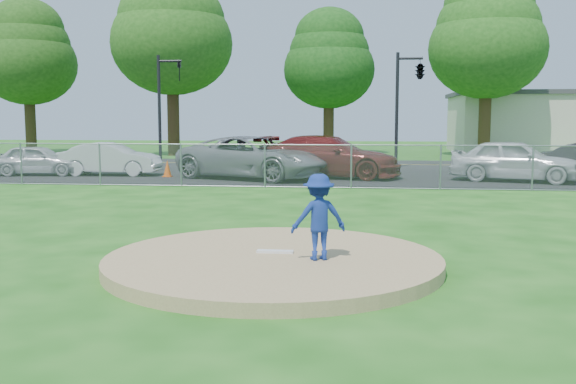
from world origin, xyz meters
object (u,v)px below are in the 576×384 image
(parked_car_darkred, at_px, (329,157))
(parked_car_pearl, at_px, (515,160))
(traffic_signal_left, at_px, (164,100))
(parked_car_white, at_px, (111,159))
(traffic_cone, at_px, (167,168))
(tree_right, at_px, (488,34))
(tree_left, at_px, (172,28))
(parked_car_gray, at_px, (252,157))
(tree_far_left, at_px, (27,52))
(parked_car_silver, at_px, (38,160))
(tree_center, at_px, (329,58))
(pitcher, at_px, (319,217))
(traffic_signal_center, at_px, (418,73))
(commercial_building, at_px, (570,122))

(parked_car_darkred, distance_m, parked_car_pearl, 7.20)
(parked_car_darkred, bearing_deg, traffic_signal_left, 69.55)
(parked_car_white, distance_m, parked_car_darkred, 9.25)
(traffic_signal_left, height_order, traffic_cone, traffic_signal_left)
(tree_right, xyz_separation_m, traffic_cone, (-15.63, -16.41, -7.30))
(tree_left, xyz_separation_m, parked_car_gray, (8.00, -15.82, -7.38))
(parked_car_pearl, bearing_deg, tree_far_left, 76.75)
(parked_car_silver, bearing_deg, parked_car_pearl, -99.13)
(traffic_cone, bearing_deg, tree_right, 46.40)
(parked_car_gray, bearing_deg, parked_car_white, 104.93)
(tree_center, relative_size, tree_right, 0.85)
(tree_right, distance_m, parked_car_white, 25.22)
(parked_car_silver, relative_size, parked_car_darkred, 0.65)
(parked_car_darkred, bearing_deg, tree_far_left, 66.00)
(tree_right, bearing_deg, tree_left, -177.14)
(pitcher, bearing_deg, parked_car_silver, -69.70)
(traffic_signal_center, relative_size, parked_car_white, 1.34)
(tree_center, relative_size, traffic_cone, 14.25)
(commercial_building, height_order, parked_car_pearl, commercial_building)
(commercial_building, relative_size, parked_car_darkred, 2.79)
(parked_car_pearl, bearing_deg, traffic_cone, 106.69)
(tree_far_left, xyz_separation_m, parked_car_pearl, (29.15, -17.75, -6.24))
(parked_car_pearl, bearing_deg, tree_center, 41.59)
(parked_car_white, bearing_deg, pitcher, -150.97)
(tree_center, height_order, traffic_cone, tree_center)
(tree_right, xyz_separation_m, traffic_signal_center, (-5.03, -10.00, -3.04))
(parked_car_white, height_order, parked_car_gray, parked_car_gray)
(tree_right, relative_size, parked_car_darkred, 1.98)
(parked_car_silver, height_order, parked_car_pearl, parked_car_pearl)
(parked_car_gray, bearing_deg, traffic_signal_center, -22.87)
(tree_far_left, bearing_deg, traffic_signal_center, -22.96)
(tree_right, bearing_deg, traffic_signal_left, -150.62)
(traffic_signal_center, bearing_deg, parked_car_white, -155.71)
(parked_car_white, xyz_separation_m, parked_car_pearl, (16.40, -0.78, 0.12))
(traffic_cone, height_order, parked_car_white, parked_car_white)
(tree_right, distance_m, parked_car_gray, 21.75)
(commercial_building, xyz_separation_m, parked_car_pearl, (-8.85, -22.75, -1.34))
(tree_right, distance_m, traffic_cone, 23.81)
(traffic_signal_center, bearing_deg, parked_car_silver, -158.84)
(traffic_signal_left, height_order, parked_car_gray, traffic_signal_left)
(tree_left, distance_m, parked_car_white, 16.85)
(parked_car_white, relative_size, parked_car_pearl, 0.88)
(tree_far_left, xyz_separation_m, traffic_cone, (15.37, -17.41, -6.70))
(pitcher, relative_size, parked_car_gray, 0.22)
(traffic_signal_center, height_order, parked_car_pearl, traffic_signal_center)
(pitcher, bearing_deg, tree_center, -106.16)
(parked_car_gray, distance_m, parked_car_darkred, 3.13)
(tree_center, relative_size, parked_car_darkred, 1.67)
(parked_car_white, bearing_deg, tree_right, -51.37)
(pitcher, distance_m, traffic_cone, 17.45)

